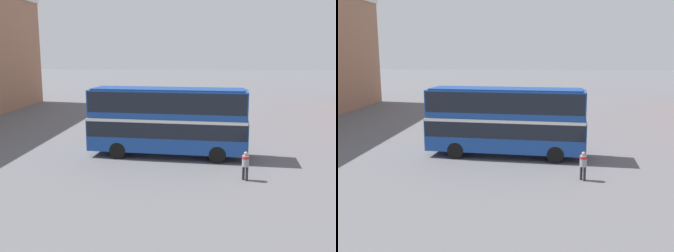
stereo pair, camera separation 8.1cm
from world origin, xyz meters
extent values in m
plane|color=#5B5B60|center=(0.00, 0.00, 0.00)|extent=(240.00, 240.00, 0.00)
cube|color=#194293|center=(-0.66, -0.21, 1.48)|extent=(10.54, 3.40, 2.04)
cube|color=#194293|center=(-0.66, -0.21, 3.45)|extent=(10.38, 3.31, 1.92)
cube|color=black|center=(-0.66, -0.21, 1.94)|extent=(10.44, 3.42, 1.00)
cube|color=black|center=(-0.66, -0.21, 3.68)|extent=(10.22, 3.32, 1.30)
cube|color=silver|center=(-0.66, -0.21, 2.53)|extent=(10.44, 3.41, 0.20)
cube|color=navy|center=(-0.66, -0.21, 4.46)|extent=(9.90, 3.09, 0.10)
cylinder|color=black|center=(2.74, 0.67, 0.53)|extent=(1.09, 0.38, 1.07)
cylinder|color=black|center=(2.55, -1.62, 0.53)|extent=(1.09, 0.38, 1.07)
cylinder|color=black|center=(-3.67, 1.19, 0.53)|extent=(1.09, 0.38, 1.07)
cylinder|color=black|center=(-3.85, -1.11, 0.53)|extent=(1.09, 0.38, 1.07)
cylinder|color=#232328|center=(4.00, -4.91, 0.39)|extent=(0.14, 0.14, 0.77)
cylinder|color=#232328|center=(3.84, -4.74, 0.39)|extent=(0.14, 0.14, 0.77)
cylinder|color=gray|center=(3.92, -4.83, 1.08)|extent=(0.52, 0.52, 0.61)
cylinder|color=#B2232D|center=(3.92, -4.83, 1.27)|extent=(0.56, 0.56, 0.13)
sphere|color=tan|center=(3.92, -4.83, 1.49)|extent=(0.21, 0.21, 0.21)
cube|color=navy|center=(-1.73, 11.63, 0.64)|extent=(4.76, 2.65, 0.75)
cube|color=black|center=(-1.56, 11.67, 1.25)|extent=(2.62, 2.02, 0.47)
cylinder|color=black|center=(-2.92, 10.58, 0.31)|extent=(0.65, 0.35, 0.61)
cylinder|color=black|center=(-3.26, 12.08, 0.31)|extent=(0.65, 0.35, 0.61)
cylinder|color=black|center=(-0.21, 11.19, 0.31)|extent=(0.65, 0.35, 0.61)
cylinder|color=black|center=(-0.54, 12.69, 0.31)|extent=(0.65, 0.35, 0.61)
camera|label=1|loc=(1.53, -25.42, 6.90)|focal=42.00mm
camera|label=2|loc=(1.61, -25.41, 6.90)|focal=42.00mm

